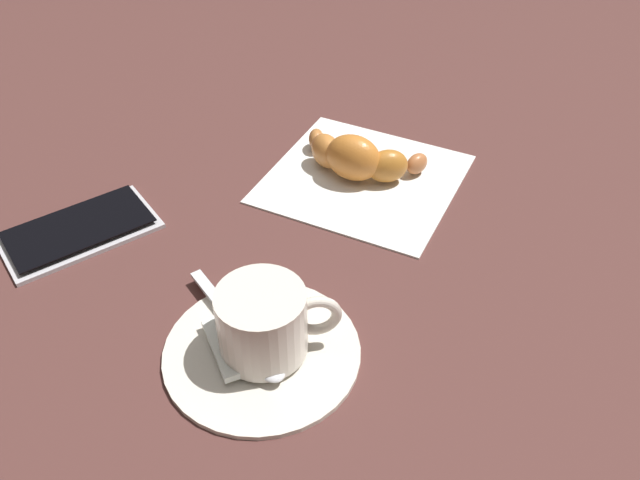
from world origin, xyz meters
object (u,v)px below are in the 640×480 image
at_px(espresso_cup, 264,322).
at_px(napkin, 363,178).
at_px(croissant, 356,157).
at_px(cell_phone, 79,230).
at_px(saucer, 262,350).
at_px(sugar_packet, 223,347).
at_px(teaspoon, 251,342).

height_order(espresso_cup, napkin, espresso_cup).
relative_size(croissant, cell_phone, 0.89).
bearing_deg(saucer, croissant, -178.72).
xyz_separation_m(saucer, napkin, (-0.24, 0.00, -0.00)).
bearing_deg(sugar_packet, espresso_cup, 71.99).
height_order(sugar_packet, cell_phone, sugar_packet).
xyz_separation_m(teaspoon, sugar_packet, (0.01, -0.02, 0.00)).
height_order(saucer, teaspoon, teaspoon).
bearing_deg(croissant, espresso_cup, 2.14).
relative_size(saucer, cell_phone, 0.97).
xyz_separation_m(teaspoon, croissant, (-0.24, 0.00, 0.01)).
bearing_deg(espresso_cup, sugar_packet, -64.07).
bearing_deg(cell_phone, teaspoon, 71.04).
bearing_deg(espresso_cup, croissant, -177.86).
bearing_deg(espresso_cup, napkin, 179.98).
bearing_deg(cell_phone, croissant, 129.60).
relative_size(sugar_packet, cell_phone, 0.39).
bearing_deg(sugar_packet, saucer, 73.64).
relative_size(teaspoon, sugar_packet, 2.00).
height_order(espresso_cup, cell_phone, espresso_cup).
distance_m(teaspoon, cell_phone, 0.22).
distance_m(espresso_cup, sugar_packet, 0.04).
relative_size(espresso_cup, cell_phone, 0.56).
bearing_deg(croissant, cell_phone, -50.40).
height_order(espresso_cup, croissant, espresso_cup).
xyz_separation_m(saucer, sugar_packet, (0.01, -0.02, 0.01)).
height_order(croissant, cell_phone, croissant).
bearing_deg(napkin, saucer, -0.88).
bearing_deg(croissant, napkin, 83.02).
distance_m(teaspoon, sugar_packet, 0.02).
xyz_separation_m(espresso_cup, teaspoon, (0.00, -0.01, -0.02)).
bearing_deg(saucer, espresso_cup, 103.31).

